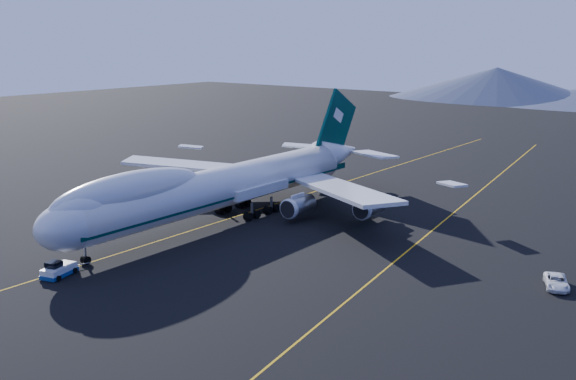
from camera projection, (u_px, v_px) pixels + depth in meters
The scene contains 6 objects.
ground at pixel (225, 220), 104.18m from camera, with size 500.00×500.00×0.00m, color black.
taxiway_line_main at pixel (225, 220), 104.18m from camera, with size 0.25×220.00×0.01m, color #CE970C.
taxiway_line_side at pixel (421, 239), 94.00m from camera, with size 0.25×200.00×0.01m, color #CE970C.
boeing_747 at pixel (224, 185), 102.87m from camera, with size 59.62×72.43×19.37m.
pushback_tug at pixel (59, 271), 79.41m from camera, with size 3.52×4.99×1.98m.
service_van at pixel (557, 282), 75.57m from camera, with size 2.49×5.40×1.50m, color white.
Camera 1 is at (69.48, -73.05, 28.60)m, focal length 40.00 mm.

